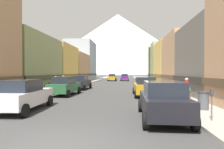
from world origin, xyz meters
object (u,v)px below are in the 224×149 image
object	(u,v)px
parking_meter_near	(212,100)
trash_bin_right	(203,101)
car_driving_1	(125,77)
car_left_1	(65,86)
potted_plant_0	(16,91)
car_driving_0	(112,77)
pedestrian_2	(187,91)
car_right_0	(163,100)
car_left_2	(81,82)
potted_plant_1	(50,86)
potted_plant_2	(188,92)
pedestrian_1	(63,82)
pedestrian_0	(56,83)
car_right_1	(145,86)
car_left_0	(23,95)
streetlamp_right	(150,60)

from	to	relation	value
parking_meter_near	trash_bin_right	xyz separation A→B (m)	(0.60, 2.40, -0.37)
car_driving_1	parking_meter_near	bearing A→B (deg)	-84.11
car_left_1	car_driving_1	xyz separation A→B (m)	(5.40, 30.94, 0.00)
potted_plant_0	car_left_1	bearing A→B (deg)	40.42
car_driving_0	pedestrian_2	bearing A→B (deg)	-77.24
car_right_0	car_left_2	bearing A→B (deg)	117.01
potted_plant_1	potted_plant_2	distance (m)	15.37
potted_plant_1	car_left_2	bearing A→B (deg)	32.58
car_left_2	pedestrian_1	bearing A→B (deg)	169.50
potted_plant_1	car_driving_0	bearing A→B (deg)	78.36
car_left_1	pedestrian_0	xyz separation A→B (m)	(-2.45, 4.01, -0.01)
car_right_1	trash_bin_right	world-z (taller)	car_right_1
car_left_2	pedestrian_2	size ratio (longest dim) A/B	2.66
car_driving_0	pedestrian_0	xyz separation A→B (m)	(-4.65, -26.35, -0.01)
car_right_1	trash_bin_right	bearing A→B (deg)	-69.38
car_right_0	car_driving_0	size ratio (longest dim) A/B	1.01
car_left_0	parking_meter_near	bearing A→B (deg)	-11.84
potted_plant_2	pedestrian_1	bearing A→B (deg)	146.26
car_right_0	potted_plant_2	xyz separation A→B (m)	(3.20, 6.51, -0.28)
car_right_1	pedestrian_0	world-z (taller)	car_right_1
car_left_0	potted_plant_1	xyz separation A→B (m)	(-3.20, 11.44, -0.30)
car_left_2	streetlamp_right	world-z (taller)	streetlamp_right
car_left_0	potted_plant_2	size ratio (longest dim) A/B	5.32
trash_bin_right	pedestrian_2	distance (m)	2.61
potted_plant_2	car_driving_0	bearing A→B (deg)	104.79
pedestrian_1	car_right_0	bearing A→B (deg)	-56.81
pedestrian_1	car_left_2	bearing A→B (deg)	-10.50
trash_bin_right	pedestrian_0	size ratio (longest dim) A/B	0.61
parking_meter_near	pedestrian_0	size ratio (longest dim) A/B	0.83
trash_bin_right	potted_plant_2	bearing A→B (deg)	82.11
car_left_2	car_right_1	distance (m)	9.88
car_driving_0	car_left_1	bearing A→B (deg)	-94.15
car_driving_0	potted_plant_1	size ratio (longest dim) A/B	5.06
car_left_0	car_left_1	bearing A→B (deg)	90.04
car_right_1	car_driving_0	size ratio (longest dim) A/B	1.01
car_left_1	car_driving_1	size ratio (longest dim) A/B	1.02
car_driving_0	trash_bin_right	world-z (taller)	car_driving_0
car_right_0	car_left_0	bearing A→B (deg)	169.40
car_left_0	trash_bin_right	size ratio (longest dim) A/B	4.56
pedestrian_0	pedestrian_1	world-z (taller)	pedestrian_1
car_right_0	potted_plant_1	world-z (taller)	car_right_0
car_driving_0	streetlamp_right	distance (m)	22.53
pedestrian_0	pedestrian_1	distance (m)	2.64
pedestrian_1	car_driving_1	bearing A→B (deg)	72.09
car_right_0	pedestrian_0	distance (m)	16.21
car_left_1	potted_plant_0	xyz separation A→B (m)	(-3.20, -2.72, -0.24)
potted_plant_2	pedestrian_2	world-z (taller)	pedestrian_2
potted_plant_2	pedestrian_0	xyz separation A→B (m)	(-13.25, 6.21, 0.27)
potted_plant_0	pedestrian_1	distance (m)	9.40
car_left_0	trash_bin_right	xyz separation A→B (m)	(10.15, 0.40, -0.26)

